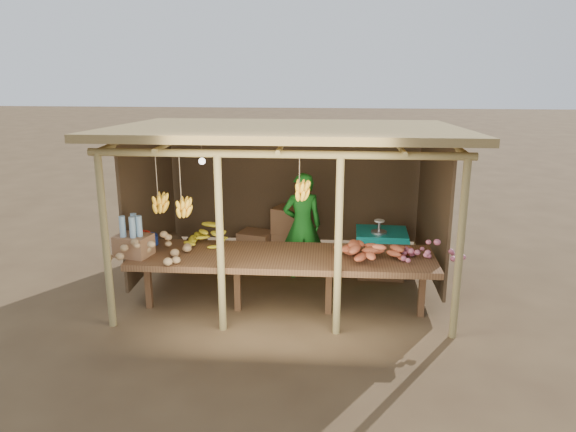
{
  "coord_description": "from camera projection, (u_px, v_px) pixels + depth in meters",
  "views": [
    {
      "loc": [
        0.56,
        -7.74,
        3.26
      ],
      "look_at": [
        0.0,
        0.0,
        1.05
      ],
      "focal_mm": 35.0,
      "sensor_mm": 36.0,
      "label": 1
    }
  ],
  "objects": [
    {
      "name": "counter",
      "position": [
        283.0,
        259.0,
        7.24
      ],
      "size": [
        3.9,
        1.05,
        0.8
      ],
      "color": "brown",
      "rests_on": "ground"
    },
    {
      "name": "onion_heap",
      "position": [
        435.0,
        248.0,
        6.92
      ],
      "size": [
        0.86,
        0.57,
        0.36
      ],
      "primitive_type": null,
      "rotation": [
        0.0,
        0.0,
        -0.1
      ],
      "color": "#BD5B73",
      "rests_on": "counter"
    },
    {
      "name": "ground",
      "position": [
        288.0,
        284.0,
        8.36
      ],
      "size": [
        60.0,
        60.0,
        0.0
      ],
      "primitive_type": "plane",
      "color": "brown",
      "rests_on": "ground"
    },
    {
      "name": "burlap_sacks",
      "position": [
        185.0,
        248.0,
        9.11
      ],
      "size": [
        0.86,
        0.45,
        0.61
      ],
      "color": "#4B3723",
      "rests_on": "ground"
    },
    {
      "name": "vendor",
      "position": [
        302.0,
        225.0,
        8.45
      ],
      "size": [
        0.66,
        0.5,
        1.62
      ],
      "primitive_type": "imported",
      "rotation": [
        0.0,
        0.0,
        3.36
      ],
      "color": "#17681B",
      "rests_on": "ground"
    },
    {
      "name": "banana_pile",
      "position": [
        208.0,
        233.0,
        7.56
      ],
      "size": [
        0.67,
        0.47,
        0.35
      ],
      "primitive_type": null,
      "rotation": [
        0.0,
        0.0,
        -0.17
      ],
      "color": "gold",
      "rests_on": "counter"
    },
    {
      "name": "potato_heap",
      "position": [
        149.0,
        245.0,
        7.05
      ],
      "size": [
        1.05,
        0.72,
        0.37
      ],
      "primitive_type": null,
      "rotation": [
        0.0,
        0.0,
        0.15
      ],
      "color": "#A78356",
      "rests_on": "counter"
    },
    {
      "name": "carton_stack",
      "position": [
        279.0,
        236.0,
        9.35
      ],
      "size": [
        1.23,
        0.59,
        0.85
      ],
      "color": "#8A5D3E",
      "rests_on": "ground"
    },
    {
      "name": "tarp_crate",
      "position": [
        381.0,
        252.0,
        8.61
      ],
      "size": [
        0.8,
        0.69,
        0.92
      ],
      "color": "brown",
      "rests_on": "ground"
    },
    {
      "name": "bottle_box",
      "position": [
        133.0,
        240.0,
        7.15
      ],
      "size": [
        0.5,
        0.43,
        0.54
      ],
      "color": "#8A5D3E",
      "rests_on": "counter"
    },
    {
      "name": "tomato_basin",
      "position": [
        145.0,
        239.0,
        7.61
      ],
      "size": [
        0.35,
        0.35,
        0.18
      ],
      "rotation": [
        0.0,
        0.0,
        0.09
      ],
      "color": "navy",
      "rests_on": "counter"
    },
    {
      "name": "sweet_potato_heap",
      "position": [
        371.0,
        247.0,
        6.96
      ],
      "size": [
        1.22,
        1.02,
        0.36
      ],
      "primitive_type": null,
      "rotation": [
        0.0,
        0.0,
        -0.43
      ],
      "color": "#AB4C2C",
      "rests_on": "counter"
    },
    {
      "name": "stall_structure",
      "position": [
        283.0,
        156.0,
        7.84
      ],
      "size": [
        4.7,
        3.5,
        2.43
      ],
      "color": "#9D8851",
      "rests_on": "ground"
    }
  ]
}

